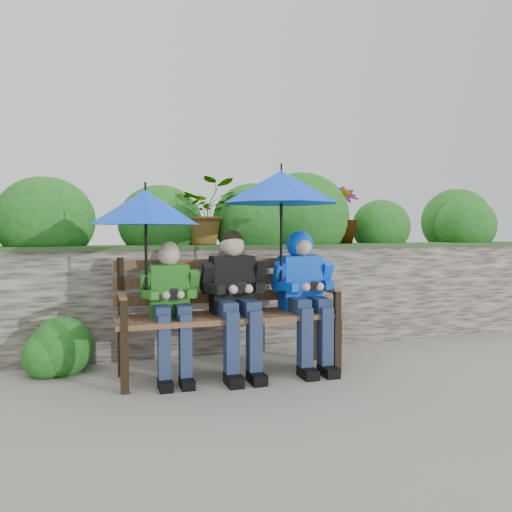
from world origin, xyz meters
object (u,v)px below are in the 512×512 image
object	(u,v)px
boy_middle	(235,294)
boy_left	(171,301)
umbrella_right	(281,187)
umbrella_left	(146,207)
boy_right	(304,286)
park_bench	(228,307)

from	to	relation	value
boy_middle	boy_left	bearing A→B (deg)	178.98
boy_middle	umbrella_right	distance (m)	0.95
umbrella_left	boy_middle	bearing A→B (deg)	0.81
boy_right	boy_left	bearing A→B (deg)	-179.77
park_bench	boy_left	xyz separation A→B (m)	(-0.48, -0.08, 0.08)
boy_middle	boy_right	size ratio (longest dim) A/B	1.01
boy_right	umbrella_left	bearing A→B (deg)	-178.97
boy_left	boy_right	xyz separation A→B (m)	(1.13, 0.00, 0.08)
umbrella_left	park_bench	bearing A→B (deg)	8.43
boy_left	umbrella_left	world-z (taller)	umbrella_left
boy_left	boy_middle	distance (m)	0.52
park_bench	boy_left	distance (m)	0.49
boy_middle	umbrella_left	size ratio (longest dim) A/B	1.42
boy_middle	umbrella_left	bearing A→B (deg)	-179.19
boy_left	boy_middle	size ratio (longest dim) A/B	0.92
park_bench	umbrella_right	size ratio (longest dim) A/B	1.83
boy_middle	park_bench	bearing A→B (deg)	115.17
park_bench	boy_right	bearing A→B (deg)	-6.54
boy_right	umbrella_right	bearing A→B (deg)	-172.59
boy_middle	umbrella_left	xyz separation A→B (m)	(-0.70, -0.01, 0.69)
boy_left	boy_middle	xyz separation A→B (m)	(0.52, -0.01, 0.04)
boy_left	umbrella_left	bearing A→B (deg)	-174.14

